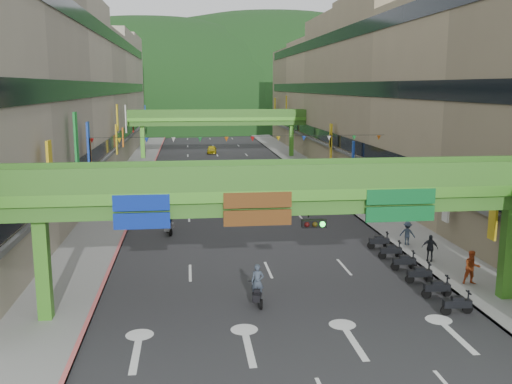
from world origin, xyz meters
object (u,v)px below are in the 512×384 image
(overpass_near, at_px, (310,205))
(car_silver, at_px, (214,185))
(scooter_rider_mid, at_px, (250,188))
(scooter_rider_near, at_px, (257,286))
(car_yellow, at_px, (212,150))
(pedestrian_red, at_px, (472,270))

(overpass_near, height_order, car_silver, overpass_near)
(scooter_rider_mid, height_order, car_silver, scooter_rider_mid)
(car_silver, bearing_deg, scooter_rider_near, -92.96)
(overpass_near, xyz_separation_m, car_yellow, (-1.66, 65.28, -4.59))
(car_silver, distance_m, car_yellow, 33.29)
(scooter_rider_near, xyz_separation_m, car_silver, (-0.66, 30.62, -0.32))
(scooter_rider_mid, xyz_separation_m, pedestrian_red, (9.09, -25.08, -0.16))
(scooter_rider_mid, distance_m, car_silver, 5.35)
(pedestrian_red, bearing_deg, scooter_rider_near, -167.36)
(overpass_near, distance_m, car_yellow, 65.47)
(scooter_rider_near, relative_size, car_silver, 0.52)
(overpass_near, relative_size, scooter_rider_mid, 13.48)
(car_silver, height_order, car_yellow, car_silver)
(overpass_near, relative_size, pedestrian_red, 15.40)
(scooter_rider_near, bearing_deg, scooter_rider_mid, 84.62)
(scooter_rider_mid, relative_size, car_yellow, 0.57)
(overpass_near, distance_m, pedestrian_red, 10.63)
(scooter_rider_near, xyz_separation_m, car_yellow, (0.55, 63.89, -0.35))
(overpass_near, relative_size, car_silver, 7.13)
(car_yellow, bearing_deg, car_silver, -88.04)
(scooter_rider_near, xyz_separation_m, scooter_rider_mid, (2.48, 26.31, 0.11))
(overpass_near, bearing_deg, car_silver, 95.12)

